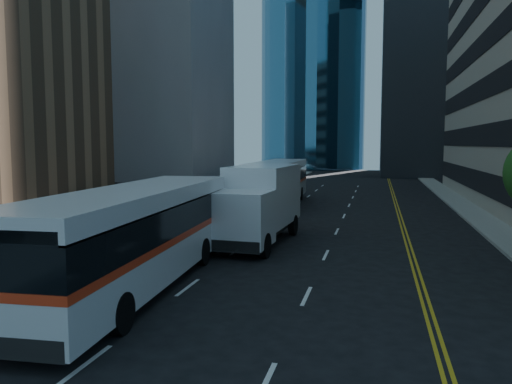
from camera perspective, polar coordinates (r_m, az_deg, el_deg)
ground at (r=14.37m, az=2.62°, el=-13.96°), size 160.00×160.00×0.00m
sidewalk_west at (r=40.74m, az=-5.13°, el=-1.14°), size 5.00×90.00×0.15m
sidewalk_east at (r=39.12m, az=23.04°, el=-1.84°), size 2.00×90.00×0.15m
midrise_west at (r=73.22m, az=-11.65°, el=15.41°), size 18.00×18.00×35.00m
bus_front at (r=16.98m, az=-13.62°, el=-4.71°), size 3.59×13.07×3.33m
bus_rear at (r=39.33m, az=2.56°, el=1.26°), size 3.24×13.34×3.42m
box_truck at (r=24.03m, az=0.18°, el=-1.25°), size 3.07×7.88×3.71m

